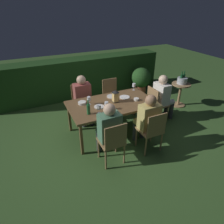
# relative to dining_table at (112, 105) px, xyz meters

# --- Properties ---
(ground_plane) EXTENTS (16.00, 16.00, 0.00)m
(ground_plane) POSITION_rel_dining_table_xyz_m (0.00, 0.00, -0.68)
(ground_plane) COLOR #385B28
(dining_table) EXTENTS (1.82, 1.02, 0.73)m
(dining_table) POSITION_rel_dining_table_xyz_m (0.00, 0.00, 0.00)
(dining_table) COLOR brown
(dining_table) RESTS_ON ground
(chair_side_left_a) EXTENTS (0.42, 0.40, 0.87)m
(chair_side_left_a) POSITION_rel_dining_table_xyz_m (-0.41, -0.90, -0.19)
(chair_side_left_a) COLOR #937047
(chair_side_left_a) RESTS_ON ground
(person_in_green) EXTENTS (0.38, 0.47, 1.15)m
(person_in_green) POSITION_rel_dining_table_xyz_m (-0.41, -0.71, -0.04)
(person_in_green) COLOR #4C7A5B
(person_in_green) RESTS_ON ground
(chair_side_left_b) EXTENTS (0.42, 0.40, 0.87)m
(chair_side_left_b) POSITION_rel_dining_table_xyz_m (0.41, -0.90, -0.19)
(chair_side_left_b) COLOR #937047
(chair_side_left_b) RESTS_ON ground
(person_in_mustard) EXTENTS (0.38, 0.47, 1.15)m
(person_in_mustard) POSITION_rel_dining_table_xyz_m (0.41, -0.71, -0.04)
(person_in_mustard) COLOR tan
(person_in_mustard) RESTS_ON ground
(chair_head_far) EXTENTS (0.40, 0.42, 0.87)m
(chair_head_far) POSITION_rel_dining_table_xyz_m (1.16, 0.00, -0.19)
(chair_head_far) COLOR #937047
(chair_head_far) RESTS_ON ground
(person_in_cream) EXTENTS (0.48, 0.38, 1.15)m
(person_in_cream) POSITION_rel_dining_table_xyz_m (1.35, 0.00, -0.04)
(person_in_cream) COLOR white
(person_in_cream) RESTS_ON ground
(chair_side_right_b) EXTENTS (0.42, 0.40, 0.87)m
(chair_side_right_b) POSITION_rel_dining_table_xyz_m (0.41, 0.90, -0.19)
(chair_side_right_b) COLOR #937047
(chair_side_right_b) RESTS_ON ground
(chair_side_right_a) EXTENTS (0.42, 0.40, 0.87)m
(chair_side_right_a) POSITION_rel_dining_table_xyz_m (-0.41, 0.90, -0.19)
(chair_side_right_a) COLOR #937047
(chair_side_right_a) RESTS_ON ground
(person_in_rust) EXTENTS (0.38, 0.47, 1.15)m
(person_in_rust) POSITION_rel_dining_table_xyz_m (-0.41, 0.71, -0.04)
(person_in_rust) COLOR #9E4C47
(person_in_rust) RESTS_ON ground
(lantern_centerpiece) EXTENTS (0.15, 0.15, 0.27)m
(lantern_centerpiece) POSITION_rel_dining_table_xyz_m (0.09, 0.03, 0.20)
(lantern_centerpiece) COLOR black
(lantern_centerpiece) RESTS_ON dining_table
(green_bottle_on_table) EXTENTS (0.07, 0.07, 0.29)m
(green_bottle_on_table) POSITION_rel_dining_table_xyz_m (-0.60, -0.23, 0.16)
(green_bottle_on_table) COLOR #1E5B2D
(green_bottle_on_table) RESTS_ON dining_table
(wine_glass_a) EXTENTS (0.08, 0.08, 0.17)m
(wine_glass_a) POSITION_rel_dining_table_xyz_m (-0.40, -0.28, 0.17)
(wine_glass_a) COLOR silver
(wine_glass_a) RESTS_ON dining_table
(wine_glass_b) EXTENTS (0.08, 0.08, 0.17)m
(wine_glass_b) POSITION_rel_dining_table_xyz_m (0.77, 0.41, 0.17)
(wine_glass_b) COLOR silver
(wine_glass_b) RESTS_ON dining_table
(wine_glass_c) EXTENTS (0.08, 0.08, 0.17)m
(wine_glass_c) POSITION_rel_dining_table_xyz_m (-0.45, 0.15, 0.17)
(wine_glass_c) COLOR silver
(wine_glass_c) RESTS_ON dining_table
(wine_glass_d) EXTENTS (0.08, 0.08, 0.17)m
(wine_glass_d) POSITION_rel_dining_table_xyz_m (-0.22, -0.22, 0.17)
(wine_glass_d) COLOR silver
(wine_glass_d) RESTS_ON dining_table
(plate_a) EXTENTS (0.21, 0.21, 0.01)m
(plate_a) POSITION_rel_dining_table_xyz_m (-0.31, -0.05, 0.06)
(plate_a) COLOR silver
(plate_a) RESTS_ON dining_table
(plate_b) EXTENTS (0.24, 0.24, 0.01)m
(plate_b) POSITION_rel_dining_table_xyz_m (0.14, 0.28, 0.06)
(plate_b) COLOR silver
(plate_b) RESTS_ON dining_table
(plate_c) EXTENTS (0.22, 0.22, 0.01)m
(plate_c) POSITION_rel_dining_table_xyz_m (0.37, 0.13, 0.06)
(plate_c) COLOR white
(plate_c) RESTS_ON dining_table
(bowl_olives) EXTENTS (0.17, 0.17, 0.05)m
(bowl_olives) POSITION_rel_dining_table_xyz_m (-0.58, 0.23, 0.08)
(bowl_olives) COLOR silver
(bowl_olives) RESTS_ON dining_table
(bowl_bread) EXTENTS (0.11, 0.11, 0.06)m
(bowl_bread) POSITION_rel_dining_table_xyz_m (0.62, -0.39, 0.08)
(bowl_bread) COLOR #BCAD8E
(bowl_bread) RESTS_ON dining_table
(bowl_salad) EXTENTS (0.11, 0.11, 0.05)m
(bowl_salad) POSITION_rel_dining_table_xyz_m (0.53, -0.11, 0.08)
(bowl_salad) COLOR silver
(bowl_salad) RESTS_ON dining_table
(side_table) EXTENTS (0.50, 0.50, 0.65)m
(side_table) POSITION_rel_dining_table_xyz_m (2.27, 0.39, -0.25)
(side_table) COLOR #9E7A51
(side_table) RESTS_ON ground
(ice_bucket) EXTENTS (0.26, 0.26, 0.34)m
(ice_bucket) POSITION_rel_dining_table_xyz_m (2.27, 0.39, 0.08)
(ice_bucket) COLOR #B2B7BF
(ice_bucket) RESTS_ON side_table
(hedge_backdrop) EXTENTS (5.06, 0.60, 1.15)m
(hedge_backdrop) POSITION_rel_dining_table_xyz_m (0.00, 2.27, -0.10)
(hedge_backdrop) COLOR #1E4219
(hedge_backdrop) RESTS_ON ground
(potted_plant_by_hedge) EXTENTS (0.62, 0.62, 0.81)m
(potted_plant_by_hedge) POSITION_rel_dining_table_xyz_m (1.77, 1.61, -0.21)
(potted_plant_by_hedge) COLOR brown
(potted_plant_by_hedge) RESTS_ON ground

